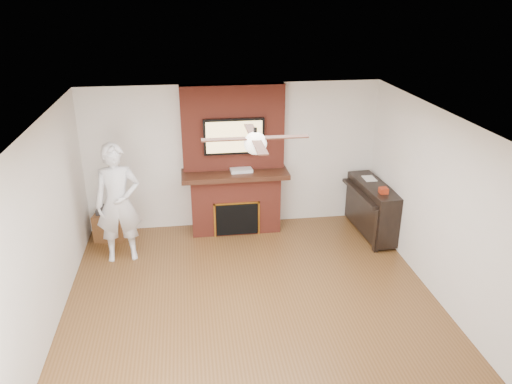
{
  "coord_description": "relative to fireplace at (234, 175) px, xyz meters",
  "views": [
    {
      "loc": [
        -0.75,
        -5.34,
        3.97
      ],
      "look_at": [
        0.14,
        0.9,
        1.35
      ],
      "focal_mm": 35.0,
      "sensor_mm": 36.0,
      "label": 1
    }
  ],
  "objects": [
    {
      "name": "side_table",
      "position": [
        -2.11,
        -0.07,
        -0.74
      ],
      "size": [
        0.56,
        0.56,
        0.55
      ],
      "rotation": [
        0.0,
        0.0,
        -0.19
      ],
      "color": "brown",
      "rests_on": "ground"
    },
    {
      "name": "person",
      "position": [
        -1.84,
        -0.8,
        -0.06
      ],
      "size": [
        0.73,
        0.52,
        1.86
      ],
      "primitive_type": "imported",
      "rotation": [
        0.0,
        0.0,
        0.1
      ],
      "color": "silver",
      "rests_on": "ground"
    },
    {
      "name": "candle_cream",
      "position": [
        0.13,
        -0.18,
        -0.95
      ],
      "size": [
        0.09,
        0.09,
        0.1
      ],
      "primitive_type": "cylinder",
      "color": "#C2AE9A",
      "rests_on": "ground"
    },
    {
      "name": "candle_orange",
      "position": [
        -0.13,
        -0.23,
        -0.94
      ],
      "size": [
        0.08,
        0.08,
        0.12
      ],
      "primitive_type": "cylinder",
      "color": "red",
      "rests_on": "ground"
    },
    {
      "name": "candle_blue",
      "position": [
        0.11,
        -0.19,
        -0.95
      ],
      "size": [
        0.06,
        0.06,
        0.09
      ],
      "primitive_type": "cylinder",
      "color": "#2D5E89",
      "rests_on": "ground"
    },
    {
      "name": "candle_green",
      "position": [
        -0.09,
        -0.23,
        -0.96
      ],
      "size": [
        0.07,
        0.07,
        0.08
      ],
      "primitive_type": "cylinder",
      "color": "#368740",
      "rests_on": "ground"
    },
    {
      "name": "fireplace",
      "position": [
        0.0,
        0.0,
        0.0
      ],
      "size": [
        1.78,
        0.64,
        2.5
      ],
      "color": "maroon",
      "rests_on": "ground"
    },
    {
      "name": "ceiling_fan",
      "position": [
        -0.0,
        -2.55,
        1.34
      ],
      "size": [
        1.21,
        1.21,
        0.31
      ],
      "color": "black",
      "rests_on": "room_shell"
    },
    {
      "name": "tv",
      "position": [
        0.0,
        -0.05,
        0.68
      ],
      "size": [
        1.0,
        0.08,
        0.6
      ],
      "color": "black",
      "rests_on": "fireplace"
    },
    {
      "name": "cable_box",
      "position": [
        0.11,
        -0.1,
        0.11
      ],
      "size": [
        0.37,
        0.23,
        0.05
      ],
      "primitive_type": "cube",
      "rotation": [
        0.0,
        0.0,
        0.07
      ],
      "color": "silver",
      "rests_on": "fireplace"
    },
    {
      "name": "room_shell",
      "position": [
        0.0,
        -2.55,
        0.25
      ],
      "size": [
        5.36,
        5.86,
        2.86
      ],
      "color": "#563519",
      "rests_on": "ground"
    },
    {
      "name": "piano",
      "position": [
        2.28,
        -0.55,
        -0.51
      ],
      "size": [
        0.6,
        1.41,
        0.99
      ],
      "rotation": [
        0.0,
        0.0,
        0.07
      ],
      "color": "black",
      "rests_on": "ground"
    }
  ]
}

